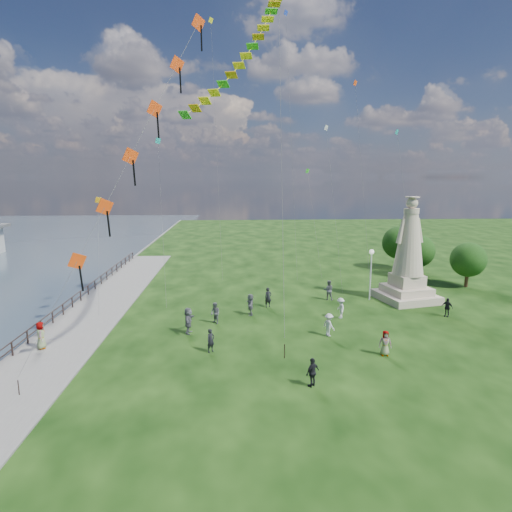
{
  "coord_description": "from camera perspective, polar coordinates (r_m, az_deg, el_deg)",
  "views": [
    {
      "loc": [
        -2.5,
        -21.63,
        10.97
      ],
      "look_at": [
        -1.0,
        8.0,
        5.5
      ],
      "focal_mm": 30.0,
      "sensor_mm": 36.0,
      "label": 1
    }
  ],
  "objects": [
    {
      "name": "person_9",
      "position": [
        37.57,
        24.12,
        -6.25
      ],
      "size": [
        0.93,
        0.98,
        1.53
      ],
      "primitive_type": "imported",
      "rotation": [
        0.0,
        0.0,
        -0.87
      ],
      "color": "black",
      "rests_on": "ground"
    },
    {
      "name": "person_3",
      "position": [
        23.66,
        7.55,
        -15.11
      ],
      "size": [
        1.03,
        0.97,
        1.6
      ],
      "primitive_type": "imported",
      "rotation": [
        0.0,
        0.0,
        3.83
      ],
      "color": "black",
      "rests_on": "ground"
    },
    {
      "name": "person_8",
      "position": [
        34.6,
        11.21,
        -6.82
      ],
      "size": [
        0.65,
        1.11,
        1.64
      ],
      "primitive_type": "imported",
      "rotation": [
        0.0,
        0.0,
        -1.46
      ],
      "color": "silver",
      "rests_on": "ground"
    },
    {
      "name": "person_0",
      "position": [
        27.8,
        -6.05,
        -11.15
      ],
      "size": [
        0.66,
        0.64,
        1.53
      ],
      "primitive_type": "imported",
      "rotation": [
        0.0,
        0.0,
        0.72
      ],
      "color": "black",
      "rests_on": "ground"
    },
    {
      "name": "tree_row",
      "position": [
        51.33,
        21.26,
        0.83
      ],
      "size": [
        7.43,
        12.6,
        5.23
      ],
      "color": "#382314",
      "rests_on": "ground"
    },
    {
      "name": "red_kite_train",
      "position": [
        26.89,
        -15.13,
        14.75
      ],
      "size": [
        9.28,
        9.35,
        21.18
      ],
      "color": "black",
      "rests_on": "ground"
    },
    {
      "name": "person_11",
      "position": [
        34.72,
        -0.75,
        -6.46
      ],
      "size": [
        0.78,
        1.65,
        1.74
      ],
      "primitive_type": "imported",
      "rotation": [
        0.0,
        0.0,
        4.77
      ],
      "color": "#595960",
      "rests_on": "ground"
    },
    {
      "name": "person_2",
      "position": [
        30.72,
        9.7,
        -9.03
      ],
      "size": [
        0.98,
        1.18,
        1.62
      ],
      "primitive_type": "imported",
      "rotation": [
        0.0,
        0.0,
        2.08
      ],
      "color": "silver",
      "rests_on": "ground"
    },
    {
      "name": "waterfront",
      "position": [
        34.95,
        -24.41,
        -8.93
      ],
      "size": [
        200.0,
        200.0,
        1.51
      ],
      "color": "#303B48",
      "rests_on": "ground"
    },
    {
      "name": "person_10",
      "position": [
        31.16,
        -26.75,
        -9.59
      ],
      "size": [
        0.78,
        0.99,
        1.78
      ],
      "primitive_type": "imported",
      "rotation": [
        0.0,
        0.0,
        1.89
      ],
      "color": "#595960",
      "rests_on": "ground"
    },
    {
      "name": "person_6",
      "position": [
        36.75,
        1.63,
        -5.54
      ],
      "size": [
        0.72,
        0.6,
        1.7
      ],
      "primitive_type": "imported",
      "rotation": [
        0.0,
        0.0,
        0.37
      ],
      "color": "black",
      "rests_on": "ground"
    },
    {
      "name": "person_4",
      "position": [
        28.35,
        16.84,
        -11.05
      ],
      "size": [
        0.84,
        0.58,
        1.6
      ],
      "primitive_type": "imported",
      "rotation": [
        0.0,
        0.0,
        -0.13
      ],
      "color": "#595960",
      "rests_on": "ground"
    },
    {
      "name": "person_7",
      "position": [
        39.39,
        9.63,
        -4.5
      ],
      "size": [
        0.97,
        0.69,
        1.82
      ],
      "primitive_type": "imported",
      "rotation": [
        0.0,
        0.0,
        2.97
      ],
      "color": "#595960",
      "rests_on": "ground"
    },
    {
      "name": "person_5",
      "position": [
        31.07,
        -9.0,
        -8.5
      ],
      "size": [
        0.93,
        1.83,
        1.9
      ],
      "primitive_type": "imported",
      "rotation": [
        0.0,
        0.0,
        1.48
      ],
      "color": "#595960",
      "rests_on": "ground"
    },
    {
      "name": "statue",
      "position": [
        40.48,
        19.63,
        -0.76
      ],
      "size": [
        5.51,
        5.51,
        9.33
      ],
      "rotation": [
        0.0,
        0.0,
        0.23
      ],
      "color": "beige",
      "rests_on": "ground"
    },
    {
      "name": "lamppost",
      "position": [
        39.63,
        15.09,
        -0.99
      ],
      "size": [
        0.43,
        0.43,
        4.65
      ],
      "color": "silver",
      "rests_on": "ground"
    },
    {
      "name": "person_1",
      "position": [
        32.86,
        -5.46,
        -7.6
      ],
      "size": [
        0.88,
        0.93,
        1.64
      ],
      "primitive_type": "imported",
      "rotation": [
        0.0,
        0.0,
        -0.9
      ],
      "color": "#595960",
      "rests_on": "ground"
    },
    {
      "name": "small_kites",
      "position": [
        45.17,
        2.88,
        15.01
      ],
      "size": [
        30.23,
        17.29,
        28.48
      ],
      "color": "#1CA9A3",
      "rests_on": "ground"
    }
  ]
}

